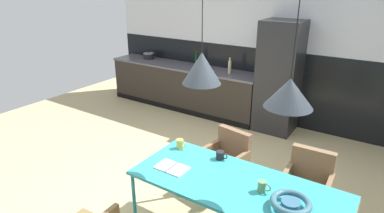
# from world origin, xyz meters

# --- Properties ---
(ground_plane) EXTENTS (8.94, 8.94, 0.00)m
(ground_plane) POSITION_xyz_m (0.00, 0.00, 0.00)
(ground_plane) COLOR tan
(back_wall_splashback_dark) EXTENTS (6.88, 0.12, 1.34)m
(back_wall_splashback_dark) POSITION_xyz_m (0.00, 2.84, 0.67)
(back_wall_splashback_dark) COLOR black
(back_wall_splashback_dark) RESTS_ON ground
(back_wall_panel_upper) EXTENTS (6.88, 0.12, 1.34)m
(back_wall_panel_upper) POSITION_xyz_m (0.00, 2.84, 2.01)
(back_wall_panel_upper) COLOR silver
(back_wall_panel_upper) RESTS_ON back_wall_splashback_dark
(kitchen_counter) EXTENTS (3.29, 0.63, 0.89)m
(kitchen_counter) POSITION_xyz_m (-1.66, 2.48, 0.44)
(kitchen_counter) COLOR #2B251F
(kitchen_counter) RESTS_ON ground
(refrigerator_column) EXTENTS (0.65, 0.60, 1.90)m
(refrigerator_column) POSITION_xyz_m (0.32, 2.48, 0.95)
(refrigerator_column) COLOR #232326
(refrigerator_column) RESTS_ON ground
(dining_table) EXTENTS (1.96, 0.83, 0.75)m
(dining_table) POSITION_xyz_m (0.97, -0.43, 0.71)
(dining_table) COLOR teal
(dining_table) RESTS_ON ground
(armchair_head_of_table) EXTENTS (0.55, 0.54, 0.78)m
(armchair_head_of_table) POSITION_xyz_m (0.45, 0.43, 0.50)
(armchair_head_of_table) COLOR brown
(armchair_head_of_table) RESTS_ON ground
(armchair_corner_seat) EXTENTS (0.51, 0.49, 0.79)m
(armchair_corner_seat) POSITION_xyz_m (1.42, 0.44, 0.50)
(armchair_corner_seat) COLOR brown
(armchair_corner_seat) RESTS_ON ground
(fruit_bowl) EXTENTS (0.33, 0.33, 0.09)m
(fruit_bowl) POSITION_xyz_m (1.49, -0.51, 0.81)
(fruit_bowl) COLOR #33607F
(fruit_bowl) RESTS_ON dining_table
(open_book) EXTENTS (0.32, 0.21, 0.02)m
(open_book) POSITION_xyz_m (0.32, -0.54, 0.76)
(open_book) COLOR white
(open_book) RESTS_ON dining_table
(mug_white_ceramic) EXTENTS (0.13, 0.08, 0.10)m
(mug_white_ceramic) POSITION_xyz_m (0.15, -0.16, 0.81)
(mug_white_ceramic) COLOR gold
(mug_white_ceramic) RESTS_ON dining_table
(mug_wide_latte) EXTENTS (0.12, 0.07, 0.10)m
(mug_wide_latte) POSITION_xyz_m (1.21, -0.42, 0.81)
(mug_wide_latte) COLOR #5B8456
(mug_wide_latte) RESTS_ON dining_table
(mug_short_terracotta) EXTENTS (0.13, 0.09, 0.09)m
(mug_short_terracotta) POSITION_xyz_m (0.64, -0.12, 0.80)
(mug_short_terracotta) COLOR black
(mug_short_terracotta) RESTS_ON dining_table
(cooking_pot) EXTENTS (0.23, 0.23, 0.15)m
(cooking_pot) POSITION_xyz_m (-2.63, 2.57, 0.95)
(cooking_pot) COLOR black
(cooking_pot) RESTS_ON kitchen_counter
(bottle_vinegar_dark) EXTENTS (0.06, 0.06, 0.31)m
(bottle_vinegar_dark) POSITION_xyz_m (-1.41, 2.59, 1.02)
(bottle_vinegar_dark) COLOR #0F3319
(bottle_vinegar_dark) RESTS_ON kitchen_counter
(bottle_oil_tall) EXTENTS (0.06, 0.06, 0.29)m
(bottle_oil_tall) POSITION_xyz_m (-0.60, 2.46, 1.01)
(bottle_oil_tall) COLOR tan
(bottle_oil_tall) RESTS_ON kitchen_counter
(pendant_lamp_over_table_near) EXTENTS (0.35, 0.35, 1.00)m
(pendant_lamp_over_table_near) POSITION_xyz_m (0.58, -0.42, 1.78)
(pendant_lamp_over_table_near) COLOR black
(pendant_lamp_over_table_far) EXTENTS (0.37, 0.37, 1.04)m
(pendant_lamp_over_table_far) POSITION_xyz_m (1.36, -0.44, 1.70)
(pendant_lamp_over_table_far) COLOR black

